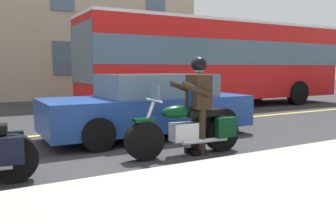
{
  "coord_description": "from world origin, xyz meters",
  "views": [
    {
      "loc": [
        2.89,
        6.29,
        1.54
      ],
      "look_at": [
        -0.18,
        0.81,
        0.75
      ],
      "focal_mm": 37.61,
      "sensor_mm": 36.0,
      "label": 1
    }
  ],
  "objects_px": {
    "rider_main": "(198,96)",
    "bus_far": "(219,59)",
    "car_dark": "(150,106)",
    "motorcycle_main": "(188,130)"
  },
  "relations": [
    {
      "from": "rider_main",
      "to": "bus_far",
      "type": "bearing_deg",
      "value": -129.91
    },
    {
      "from": "motorcycle_main",
      "to": "rider_main",
      "type": "xyz_separation_m",
      "value": [
        -0.19,
        0.01,
        0.58
      ]
    },
    {
      "from": "car_dark",
      "to": "rider_main",
      "type": "bearing_deg",
      "value": 90.36
    },
    {
      "from": "motorcycle_main",
      "to": "bus_far",
      "type": "height_order",
      "value": "bus_far"
    },
    {
      "from": "car_dark",
      "to": "motorcycle_main",
      "type": "bearing_deg",
      "value": 84.59
    },
    {
      "from": "motorcycle_main",
      "to": "bus_far",
      "type": "bearing_deg",
      "value": -130.97
    },
    {
      "from": "motorcycle_main",
      "to": "rider_main",
      "type": "distance_m",
      "value": 0.61
    },
    {
      "from": "rider_main",
      "to": "car_dark",
      "type": "bearing_deg",
      "value": -89.64
    },
    {
      "from": "rider_main",
      "to": "car_dark",
      "type": "height_order",
      "value": "rider_main"
    },
    {
      "from": "rider_main",
      "to": "car_dark",
      "type": "xyz_separation_m",
      "value": [
        0.01,
        -1.88,
        -0.35
      ]
    }
  ]
}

